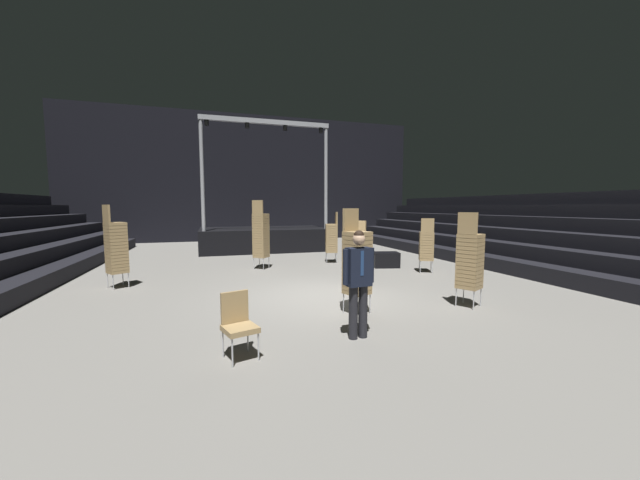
% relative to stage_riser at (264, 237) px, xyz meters
% --- Properties ---
extents(ground_plane, '(22.00, 30.00, 0.10)m').
position_rel_stage_riser_xyz_m(ground_plane, '(0.00, -9.49, -0.69)').
color(ground_plane, slate).
extents(arena_end_wall, '(22.00, 0.30, 8.00)m').
position_rel_stage_riser_xyz_m(arena_end_wall, '(0.00, 5.51, 3.36)').
color(arena_end_wall, black).
rests_on(arena_end_wall, ground_plane).
extents(bleacher_bank_right, '(4.50, 24.00, 2.70)m').
position_rel_stage_riser_xyz_m(bleacher_bank_right, '(8.75, -8.49, 0.71)').
color(bleacher_bank_right, black).
rests_on(bleacher_bank_right, ground_plane).
extents(stage_riser, '(6.14, 3.50, 6.07)m').
position_rel_stage_riser_xyz_m(stage_riser, '(0.00, 0.00, 0.00)').
color(stage_riser, black).
rests_on(stage_riser, ground_plane).
extents(man_with_tie, '(0.57, 0.27, 1.79)m').
position_rel_stage_riser_xyz_m(man_with_tie, '(-0.19, -12.37, 0.38)').
color(man_with_tie, black).
rests_on(man_with_tie, ground_plane).
extents(chair_stack_front_left, '(0.61, 0.61, 1.79)m').
position_rel_stage_riser_xyz_m(chair_stack_front_left, '(1.20, -8.95, 0.26)').
color(chair_stack_front_left, '#B2B5BA').
rests_on(chair_stack_front_left, ground_plane).
extents(chair_stack_front_right, '(0.61, 0.61, 2.22)m').
position_rel_stage_riser_xyz_m(chair_stack_front_right, '(-4.92, -7.15, 0.47)').
color(chair_stack_front_right, '#B2B5BA').
rests_on(chair_stack_front_right, ground_plane).
extents(chair_stack_mid_left, '(0.62, 0.62, 2.39)m').
position_rel_stage_riser_xyz_m(chair_stack_mid_left, '(-0.85, -5.39, 0.56)').
color(chair_stack_mid_left, '#B2B5BA').
rests_on(chair_stack_mid_left, ground_plane).
extents(chair_stack_mid_right, '(0.57, 0.57, 2.14)m').
position_rel_stage_riser_xyz_m(chair_stack_mid_right, '(0.32, -11.10, 0.43)').
color(chair_stack_mid_right, '#B2B5BA').
rests_on(chair_stack_mid_right, ground_plane).
extents(chair_stack_mid_centre, '(0.53, 0.53, 1.96)m').
position_rel_stage_riser_xyz_m(chair_stack_mid_centre, '(1.95, -4.84, 0.35)').
color(chair_stack_mid_centre, '#B2B5BA').
rests_on(chair_stack_mid_centre, ground_plane).
extents(chair_stack_rear_left, '(0.60, 0.60, 1.79)m').
position_rel_stage_riser_xyz_m(chair_stack_rear_left, '(4.29, -7.66, 0.26)').
color(chair_stack_rear_left, '#B2B5BA').
rests_on(chair_stack_rear_left, ground_plane).
extents(chair_stack_rear_right, '(0.59, 0.59, 2.05)m').
position_rel_stage_riser_xyz_m(chair_stack_rear_right, '(2.84, -11.38, 0.39)').
color(chair_stack_rear_right, '#B2B5BA').
rests_on(chair_stack_rear_right, ground_plane).
extents(equipment_road_case, '(1.01, 0.79, 0.54)m').
position_rel_stage_riser_xyz_m(equipment_road_case, '(3.47, -6.40, -0.37)').
color(equipment_road_case, black).
rests_on(equipment_road_case, ground_plane).
extents(loose_chair_near_man, '(0.55, 0.55, 0.95)m').
position_rel_stage_riser_xyz_m(loose_chair_near_man, '(-2.14, -12.54, -0.10)').
color(loose_chair_near_man, '#B2B5BA').
rests_on(loose_chair_near_man, ground_plane).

